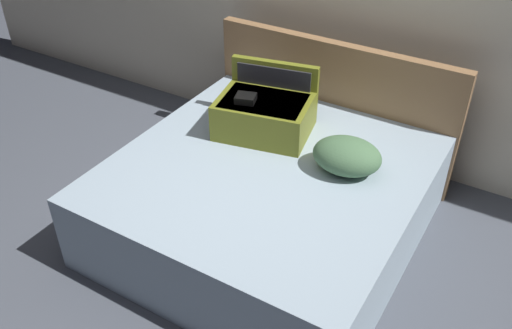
{
  "coord_description": "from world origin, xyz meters",
  "views": [
    {
      "loc": [
        1.34,
        -1.98,
        2.49
      ],
      "look_at": [
        0.0,
        0.26,
        0.63
      ],
      "focal_mm": 38.68,
      "sensor_mm": 36.0,
      "label": 1
    }
  ],
  "objects": [
    {
      "name": "ground_plane",
      "position": [
        0.0,
        0.0,
        0.0
      ],
      "size": [
        12.0,
        12.0,
        0.0
      ],
      "primitive_type": "plane",
      "color": "#4C515B"
    },
    {
      "name": "bed",
      "position": [
        0.0,
        0.4,
        0.26
      ],
      "size": [
        1.81,
        1.84,
        0.53
      ],
      "primitive_type": "cube",
      "color": "#99ADBC",
      "rests_on": "ground"
    },
    {
      "name": "headboard",
      "position": [
        0.0,
        1.36,
        0.49
      ],
      "size": [
        1.85,
        0.08,
        0.98
      ],
      "primitive_type": "cube",
      "color": "olive",
      "rests_on": "ground"
    },
    {
      "name": "hard_case_large",
      "position": [
        -0.22,
        0.75,
        0.68
      ],
      "size": [
        0.68,
        0.58,
        0.42
      ],
      "rotation": [
        0.0,
        0.0,
        0.21
      ],
      "color": "olive",
      "rests_on": "bed"
    },
    {
      "name": "pillow_near_headboard",
      "position": [
        0.42,
        0.61,
        0.63
      ],
      "size": [
        0.45,
        0.37,
        0.21
      ],
      "primitive_type": "ellipsoid",
      "rotation": [
        0.0,
        0.0,
        0.14
      ],
      "color": "#4C724C",
      "rests_on": "bed"
    }
  ]
}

